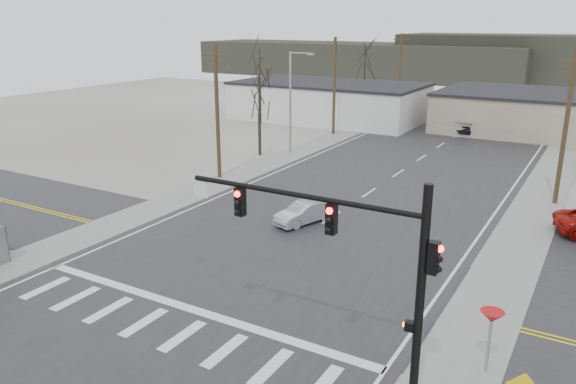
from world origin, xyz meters
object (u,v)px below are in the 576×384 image
Objects in this scene: traffic_signal_mast at (362,253)px; fire_hydrant at (200,187)px; car_far_b at (442,108)px; car_far_a at (471,126)px; sedan_crossing at (303,213)px.

fire_hydrant is (-18.09, 14.20, -4.22)m from traffic_signal_mast.
fire_hydrant is at bearing 141.87° from traffic_signal_mast.
fire_hydrant is 0.22× the size of car_far_b.
car_far_a is (11.26, 31.51, 0.36)m from fire_hydrant.
car_far_b is (-4.30, 45.09, 0.04)m from sedan_crossing.
car_far_b is (4.87, 43.41, 0.27)m from fire_hydrant.
sedan_crossing reaches higher than fire_hydrant.
sedan_crossing is (9.17, -1.68, 0.22)m from fire_hydrant.
car_far_a is at bearing 70.34° from fire_hydrant.
fire_hydrant is at bearing -172.45° from sedan_crossing.
traffic_signal_mast is 23.39m from fire_hydrant.
fire_hydrant is at bearing 75.80° from car_far_a.
traffic_signal_mast is 1.69× the size of car_far_a.
sedan_crossing is 33.26m from car_far_a.
traffic_signal_mast is 46.38m from car_far_a.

